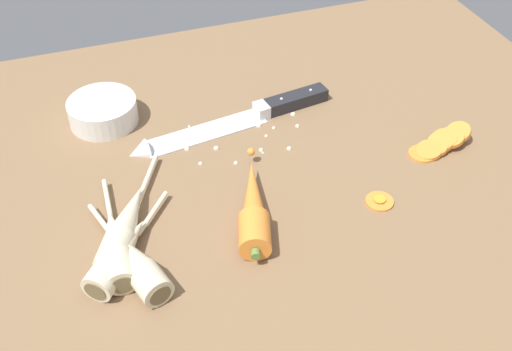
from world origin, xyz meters
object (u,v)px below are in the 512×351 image
Objects in this scene: parsnip_back at (135,262)px; prep_bowl at (103,111)px; parsnip_front at (116,246)px; parsnip_mid_right at (120,254)px; chefs_knife at (230,122)px; whole_carrot at (253,207)px; carrot_slice_stack at (440,143)px; carrot_slice_stray_near at (380,200)px; parsnip_mid_left at (126,225)px.

parsnip_back is 1.76× the size of prep_bowl.
parsnip_front and parsnip_mid_right have the same top height.
chefs_knife is at bearing -22.52° from prep_bowl.
whole_carrot is 1.00× the size of parsnip_front.
carrot_slice_stack is at bearing 6.08° from parsnip_front.
carrot_slice_stack reaches higher than carrot_slice_stray_near.
parsnip_front is 1.62cm from parsnip_mid_right.
prep_bowl is at bearing 87.50° from parsnip_mid_left.
parsnip_mid_left is 1.08× the size of parsnip_back.
carrot_slice_stack is 0.97× the size of prep_bowl.
prep_bowl is at bearing 153.17° from carrot_slice_stack.
whole_carrot is 17.40cm from parsnip_back.
parsnip_mid_right is (-1.55, -4.78, 0.00)cm from parsnip_mid_left.
parsnip_back is (1.43, -1.80, -0.00)cm from parsnip_mid_right.
parsnip_mid_right is at bearing 178.98° from carrot_slice_stray_near.
prep_bowl is at bearing 84.14° from parsnip_front.
parsnip_mid_left is at bearing 59.54° from parsnip_front.
parsnip_mid_right is at bearing -172.10° from carrot_slice_stack.
chefs_knife is 20.45cm from prep_bowl.
parsnip_mid_right is at bearing -172.93° from whole_carrot.
parsnip_mid_right and prep_bowl have the same top height.
carrot_slice_stack is 16.17cm from carrot_slice_stray_near.
parsnip_front is 5.13× the size of carrot_slice_stray_near.
carrot_slice_stack is at bearing -26.83° from prep_bowl.
parsnip_front is at bearing 101.51° from parsnip_mid_right.
parsnip_back is 49.63cm from carrot_slice_stack.
parsnip_mid_right is 36.06cm from carrot_slice_stray_near.
carrot_slice_stray_near is (34.59, 1.16, -1.62)cm from parsnip_back.
whole_carrot is at bearing 170.63° from carrot_slice_stray_near.
parsnip_back is (-0.13, -6.58, 0.00)cm from parsnip_mid_left.
chefs_knife is at bearing 81.32° from whole_carrot.
chefs_knife is 3.17× the size of prep_bowl.
chefs_knife is 27.22cm from parsnip_mid_left.
prep_bowl is (-47.57, 24.05, 1.08)cm from carrot_slice_stack.
chefs_knife is 1.66× the size of parsnip_mid_left.
parsnip_front is 1.25× the size of parsnip_mid_right.
parsnip_mid_right is (-18.34, -2.28, -0.12)cm from whole_carrot.
whole_carrot is 1.90× the size of carrot_slice_stack.
parsnip_front and parsnip_back have the same top height.
chefs_knife is at bearing 121.26° from carrot_slice_stray_near.
parsnip_mid_left is at bearing -137.30° from chefs_knife.
whole_carrot is at bearing 2.10° from parsnip_front.
parsnip_front reaches higher than carrot_slice_stack.
whole_carrot is 18.00cm from carrot_slice_stray_near.
parsnip_back is 1.81× the size of carrot_slice_stack.
whole_carrot is 32.29cm from carrot_slice_stack.
parsnip_mid_left is 6.58cm from parsnip_back.
parsnip_front is 29.60cm from prep_bowl.
carrot_slice_stray_near is at bearing -9.37° from whole_carrot.
parsnip_front reaches higher than chefs_knife.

